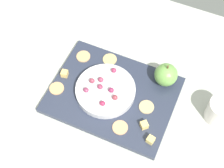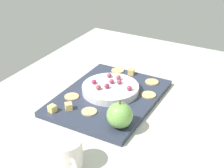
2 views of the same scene
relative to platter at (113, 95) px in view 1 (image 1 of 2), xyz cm
name	(u,v)px [view 1 (image 1 of 2)]	position (x,y,z in cm)	size (l,w,h in cm)	color
table	(124,93)	(-2.51, -3.51, -2.91)	(117.85, 84.58, 4.13)	#B3B6AB
platter	(113,95)	(0.00, 0.00, 0.00)	(37.42, 28.41, 1.69)	#2A3143
serving_dish	(106,90)	(2.15, 0.56, 1.98)	(18.14, 18.14, 2.28)	silver
apple_whole	(166,75)	(-12.91, -10.54, 4.41)	(7.12, 7.12, 7.12)	#6DA44A
apple_stem	(168,67)	(-12.91, -10.54, 8.57)	(0.50, 0.50, 1.20)	brown
cheese_cube_0	(151,140)	(-15.85, 9.89, 1.85)	(2.01, 2.01, 2.01)	#E8C970
cheese_cube_1	(144,125)	(-12.60, 6.43, 1.85)	(2.01, 2.01, 2.01)	#F2CC71
cheese_cube_2	(65,74)	(16.41, 0.09, 1.85)	(2.01, 2.01, 2.01)	#EFC36A
cracker_0	(57,88)	(16.40, 5.43, 1.05)	(4.52, 4.52, 0.40)	tan
cracker_1	(146,107)	(-11.06, 0.33, 1.05)	(4.52, 4.52, 0.40)	tan
cracker_2	(110,59)	(5.92, -11.07, 1.05)	(4.52, 4.52, 0.40)	tan
cracker_3	(83,56)	(14.28, -8.68, 1.05)	(4.52, 4.52, 0.40)	tan
cracker_4	(120,128)	(-6.51, 9.58, 1.05)	(4.52, 4.52, 0.40)	tan
grape_0	(101,80)	(4.55, -1.33, 3.87)	(1.70, 1.53, 1.49)	#973955
grape_1	(102,103)	(0.76, 5.80, 3.81)	(1.70, 1.53, 1.37)	#9A274A
grape_2	(114,70)	(2.31, -6.01, 3.88)	(1.70, 1.53, 1.52)	#932E4E
grape_3	(92,81)	(6.81, 0.12, 3.93)	(1.70, 1.53, 1.61)	#8F384B
grape_4	(111,90)	(0.19, 0.77, 3.90)	(1.70, 1.53, 1.55)	#88284E
grape_5	(86,90)	(7.05, 3.68, 3.81)	(1.70, 1.53, 1.37)	#873554
grape_6	(100,87)	(3.70, 0.99, 3.82)	(1.70, 1.53, 1.39)	#8F324F
grape_7	(115,97)	(-1.83, 2.62, 3.91)	(1.70, 1.53, 1.57)	#913742
cup	(220,111)	(-31.14, -6.13, 3.00)	(8.21, 9.67, 7.69)	white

